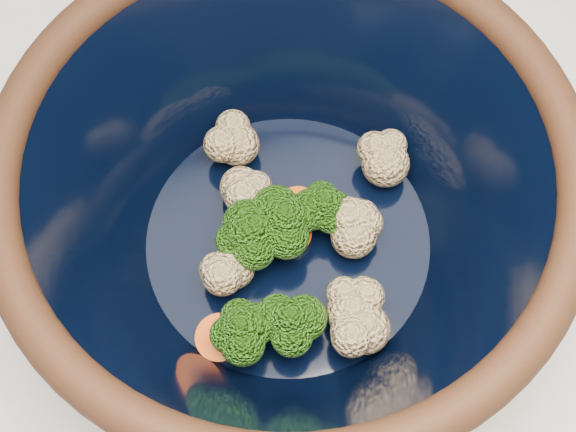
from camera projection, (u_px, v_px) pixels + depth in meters
name	position (u px, v px, depth m)	size (l,w,h in m)	color
mixing_bowl	(288.00, 206.00, 0.46)	(0.32, 0.32, 0.14)	black
vegetable_pile	(288.00, 242.00, 0.48)	(0.17, 0.17, 0.05)	#608442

